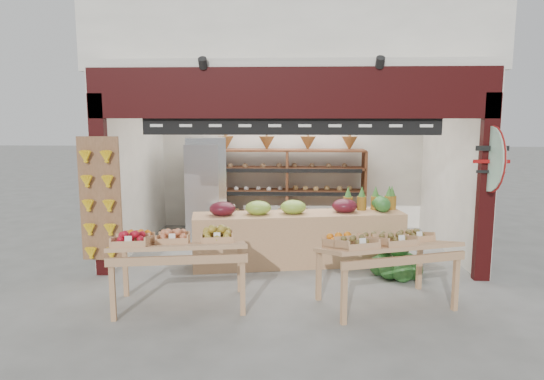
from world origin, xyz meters
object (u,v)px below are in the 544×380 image
(mid_counter, at_px, (299,236))
(display_table_right, at_px, (381,244))
(display_table_left, at_px, (171,243))
(refrigerator, at_px, (205,187))
(watermelon_pile, at_px, (395,261))
(back_shelving, at_px, (287,175))
(cardboard_stack, at_px, (234,228))

(mid_counter, xyz_separation_m, display_table_right, (0.99, -1.63, 0.33))
(display_table_left, bearing_deg, refrigerator, 93.56)
(refrigerator, relative_size, mid_counter, 0.57)
(refrigerator, height_order, watermelon_pile, refrigerator)
(back_shelving, relative_size, mid_counter, 0.93)
(back_shelving, bearing_deg, mid_counter, -84.61)
(mid_counter, bearing_deg, cardboard_stack, 131.43)
(cardboard_stack, bearing_deg, watermelon_pile, -35.68)
(refrigerator, distance_m, cardboard_stack, 1.06)
(refrigerator, bearing_deg, back_shelving, 1.63)
(refrigerator, xyz_separation_m, watermelon_pile, (3.22, -2.37, -0.74))
(display_table_right, xyz_separation_m, watermelon_pile, (0.42, 1.12, -0.56))
(mid_counter, relative_size, display_table_left, 1.95)
(mid_counter, height_order, display_table_right, mid_counter)
(refrigerator, xyz_separation_m, cardboard_stack, (0.61, -0.49, -0.72))
(mid_counter, bearing_deg, refrigerator, 134.34)
(display_table_right, bearing_deg, refrigerator, 128.80)
(display_table_right, distance_m, watermelon_pile, 1.32)
(refrigerator, bearing_deg, watermelon_pile, -49.75)
(mid_counter, bearing_deg, display_table_left, -132.80)
(mid_counter, relative_size, watermelon_pile, 4.39)
(back_shelving, distance_m, display_table_left, 4.24)
(back_shelving, xyz_separation_m, refrigerator, (-1.59, -0.43, -0.19))
(refrigerator, xyz_separation_m, mid_counter, (1.81, -1.85, -0.51))
(cardboard_stack, distance_m, display_table_right, 3.75)
(display_table_left, bearing_deg, watermelon_pile, 21.77)
(cardboard_stack, xyz_separation_m, display_table_left, (-0.39, -3.07, 0.53))
(back_shelving, height_order, refrigerator, back_shelving)
(back_shelving, distance_m, display_table_right, 4.11)
(back_shelving, relative_size, watermelon_pile, 4.10)
(refrigerator, height_order, mid_counter, refrigerator)
(back_shelving, relative_size, refrigerator, 1.63)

